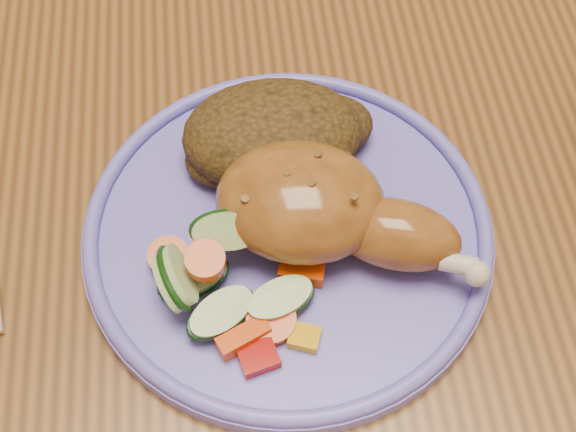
{
  "coord_description": "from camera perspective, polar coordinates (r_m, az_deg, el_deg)",
  "views": [
    {
      "loc": [
        -0.07,
        -0.41,
        1.2
      ],
      "look_at": [
        -0.04,
        -0.15,
        0.78
      ],
      "focal_mm": 50.0,
      "sensor_mm": 36.0,
      "label": 1
    }
  ],
  "objects": [
    {
      "name": "plate",
      "position": [
        0.51,
        -0.0,
        -1.26
      ],
      "size": [
        0.26,
        0.26,
        0.01
      ],
      "primitive_type": "cylinder",
      "color": "#6960CD",
      "rests_on": "dining_table"
    },
    {
      "name": "dining_table",
      "position": [
        0.68,
        2.48,
        5.71
      ],
      "size": [
        0.9,
        1.4,
        0.75
      ],
      "color": "brown",
      "rests_on": "ground"
    },
    {
      "name": "chicken_leg",
      "position": [
        0.49,
        2.53,
        0.48
      ],
      "size": [
        0.17,
        0.12,
        0.06
      ],
      "color": "#95581F",
      "rests_on": "plate"
    },
    {
      "name": "vegetable_pile",
      "position": [
        0.48,
        -4.6,
        -4.86
      ],
      "size": [
        0.11,
        0.1,
        0.05
      ],
      "color": "#A50A05",
      "rests_on": "plate"
    },
    {
      "name": "rice_pilaf",
      "position": [
        0.53,
        -0.84,
        5.8
      ],
      "size": [
        0.13,
        0.09,
        0.05
      ],
      "color": "#493312",
      "rests_on": "plate"
    },
    {
      "name": "ground",
      "position": [
        1.27,
        1.35,
        -13.39
      ],
      "size": [
        4.0,
        4.0,
        0.0
      ],
      "primitive_type": "plane",
      "color": "#52321C",
      "rests_on": "ground"
    },
    {
      "name": "plate_rim",
      "position": [
        0.51,
        -0.0,
        -0.61
      ],
      "size": [
        0.26,
        0.26,
        0.01
      ],
      "primitive_type": "torus",
      "color": "#6960CD",
      "rests_on": "plate"
    }
  ]
}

